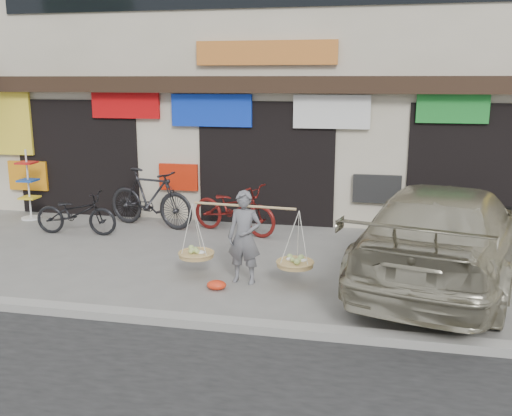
% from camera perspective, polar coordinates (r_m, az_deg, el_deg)
% --- Properties ---
extents(ground, '(70.00, 70.00, 0.00)m').
position_cam_1_polar(ground, '(9.51, -3.03, -6.69)').
color(ground, slate).
rests_on(ground, ground).
extents(kerb, '(70.00, 0.25, 0.12)m').
position_cam_1_polar(kerb, '(7.71, -6.91, -11.10)').
color(kerb, gray).
rests_on(kerb, ground).
extents(shophouse_block, '(14.00, 6.32, 7.00)m').
position_cam_1_polar(shophouse_block, '(15.26, 3.17, 13.83)').
color(shophouse_block, beige).
rests_on(shophouse_block, ground).
extents(street_vendor, '(2.20, 0.70, 1.48)m').
position_cam_1_polar(street_vendor, '(8.97, -1.17, -3.36)').
color(street_vendor, slate).
rests_on(street_vendor, ground).
extents(bike_0, '(1.77, 0.70, 0.91)m').
position_cam_1_polar(bike_0, '(12.38, -17.55, -0.47)').
color(bike_0, black).
rests_on(bike_0, ground).
extents(bike_1, '(2.22, 1.11, 1.29)m').
position_cam_1_polar(bike_1, '(12.59, -10.53, 1.00)').
color(bike_1, black).
rests_on(bike_1, ground).
extents(bike_2, '(2.13, 1.37, 1.06)m').
position_cam_1_polar(bike_2, '(11.90, -2.20, -0.03)').
color(bike_2, '#611310').
rests_on(bike_2, ground).
extents(suv, '(3.48, 5.75, 1.56)m').
position_cam_1_polar(suv, '(9.51, 18.32, -2.44)').
color(suv, '#A59F85').
rests_on(suv, ground).
extents(display_rack, '(0.44, 0.44, 1.61)m').
position_cam_1_polar(display_rack, '(14.06, -21.75, 1.56)').
color(display_rack, silver).
rests_on(display_rack, ground).
extents(red_bag, '(0.31, 0.25, 0.14)m').
position_cam_1_polar(red_bag, '(8.88, -3.97, -7.68)').
color(red_bag, red).
rests_on(red_bag, ground).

